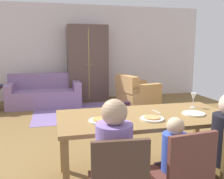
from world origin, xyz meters
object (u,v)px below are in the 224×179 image
at_px(dining_chair_child, 183,173).
at_px(handbag, 123,107).
at_px(person_child, 171,170).
at_px(plate_near_woman, 194,114).
at_px(armoire, 87,64).
at_px(wine_glass, 193,97).
at_px(couch, 45,94).
at_px(plate_near_child, 152,119).
at_px(armchair, 136,94).
at_px(dining_table, 146,121).
at_px(plate_near_man, 101,121).
at_px(person_man, 113,168).

xyz_separation_m(dining_chair_child, handbag, (0.55, 3.64, -0.36)).
bearing_deg(person_child, plate_near_woman, 45.55).
bearing_deg(armoire, person_child, -89.68).
xyz_separation_m(wine_glass, couch, (-1.91, 3.80, -0.59)).
bearing_deg(plate_near_child, dining_chair_child, -89.30).
bearing_deg(dining_chair_child, plate_near_woman, 53.74).
relative_size(plate_near_child, person_child, 0.27).
relative_size(plate_near_child, armchair, 0.24).
xyz_separation_m(person_child, armchair, (1.06, 3.95, -0.11)).
xyz_separation_m(dining_chair_child, person_child, (-0.01, 0.17, -0.06)).
xyz_separation_m(plate_near_child, armoire, (-0.03, 4.57, 0.28)).
relative_size(dining_table, couch, 1.07).
height_order(dining_table, plate_near_man, plate_near_man).
bearing_deg(wine_glass, couch, 116.71).
bearing_deg(armoire, plate_near_child, -89.61).
height_order(plate_near_woman, wine_glass, wine_glass).
height_order(wine_glass, person_child, wine_glass).
bearing_deg(couch, plate_near_woman, -66.81).
distance_m(person_man, dining_chair_child, 0.57).
height_order(person_man, couch, person_man).
height_order(dining_table, dining_chair_child, dining_chair_child).
bearing_deg(person_child, armoire, 90.32).
xyz_separation_m(wine_glass, armoire, (-0.73, 4.21, 0.16)).
xyz_separation_m(plate_near_woman, couch, (-1.75, 4.08, -0.47)).
relative_size(dining_table, plate_near_man, 7.74).
bearing_deg(plate_near_child, wine_glass, 27.32).
distance_m(person_man, armoire, 5.09).
xyz_separation_m(plate_near_man, armchair, (1.58, 3.43, -0.45)).
bearing_deg(plate_near_woman, handbag, 89.56).
distance_m(plate_near_man, person_child, 0.82).
distance_m(wine_glass, dining_chair_child, 1.28).
xyz_separation_m(plate_near_man, couch, (-0.68, 4.10, -0.47)).
distance_m(plate_near_child, wine_glass, 0.79).
relative_size(armoire, handbag, 6.56).
relative_size(person_man, armchair, 1.07).
height_order(person_child, couch, person_child).
height_order(plate_near_woman, dining_chair_child, dining_chair_child).
height_order(plate_near_man, armoire, armoire).
xyz_separation_m(wine_glass, handbag, (-0.14, 2.64, -0.76)).
height_order(person_man, armoire, armoire).
bearing_deg(dining_table, person_child, -90.26).
height_order(plate_near_child, couch, couch).
relative_size(person_man, couch, 0.61).
bearing_deg(armchair, dining_table, -107.65).
bearing_deg(plate_near_child, dining_table, 90.00).
relative_size(person_child, armoire, 0.44).
relative_size(plate_near_man, wine_glass, 1.34).
height_order(dining_table, armchair, armchair).
distance_m(plate_near_woman, armchair, 3.48).
height_order(couch, handbag, couch).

